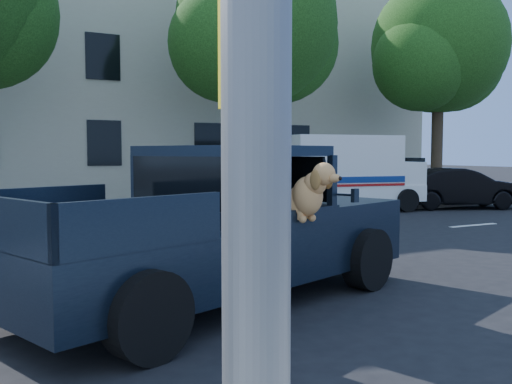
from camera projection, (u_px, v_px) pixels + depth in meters
ground at (264, 288)px, 7.86m from camera, size 120.00×120.00×0.00m
far_sidewalk at (106, 217)px, 15.95m from camera, size 60.00×4.00×0.15m
lane_stripes at (270, 243)px, 11.79m from camera, size 21.60×0.14×0.01m
street_tree_mid at (257, 33)px, 18.29m from camera, size 6.00×5.20×8.60m
street_tree_right at (439, 53)px, 22.04m from camera, size 6.00×5.20×8.60m
building_main at (135, 88)px, 23.48m from camera, size 26.00×6.00×9.00m
pickup_truck at (212, 251)px, 7.04m from camera, size 5.85×3.80×1.95m
mail_truck at (348, 178)px, 18.26m from camera, size 4.64×2.81×2.40m
parked_sedan at (459, 188)px, 18.99m from camera, size 2.89×4.33×1.35m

